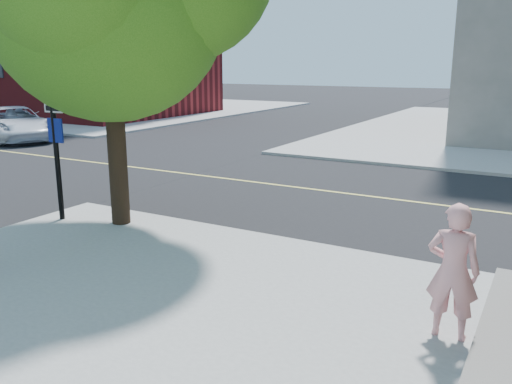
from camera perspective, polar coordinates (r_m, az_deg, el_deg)
The scene contains 6 objects.
ground at distance 13.26m, azimuth -14.57°, elevation -2.14°, with size 140.00×140.00×0.00m, color black.
road_ew at distance 16.68m, azimuth -3.86°, elevation 1.50°, with size 140.00×9.00×0.01m, color black.
sidewalk_nw at distance 44.40m, azimuth -16.93°, elevation 8.62°, with size 26.00×25.00×0.12m, color #999999.
church at distance 39.85m, azimuth -18.32°, elevation 18.29°, with size 15.20×12.00×14.40m.
man_on_phone at distance 7.10m, azimuth 20.31°, elevation -7.94°, with size 0.64×0.42×1.75m, color pink.
car_a at distance 27.29m, azimuth -24.42°, elevation 6.68°, with size 2.55×5.53×1.54m, color silver.
Camera 1 is at (8.98, -9.11, 3.51)m, focal length 37.43 mm.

